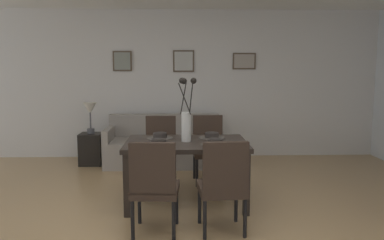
# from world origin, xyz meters

# --- Properties ---
(ground_plane) EXTENTS (9.00, 9.00, 0.00)m
(ground_plane) POSITION_xyz_m (0.00, 0.00, 0.00)
(ground_plane) COLOR tan
(back_wall_panel) EXTENTS (9.00, 0.10, 2.60)m
(back_wall_panel) POSITION_xyz_m (0.00, 3.25, 1.30)
(back_wall_panel) COLOR silver
(back_wall_panel) RESTS_ON ground
(dining_table) EXTENTS (1.40, 0.93, 0.74)m
(dining_table) POSITION_xyz_m (0.15, 0.77, 0.65)
(dining_table) COLOR black
(dining_table) RESTS_ON ground
(dining_chair_near_left) EXTENTS (0.47, 0.47, 0.92)m
(dining_chair_near_left) POSITION_xyz_m (-0.17, -0.10, 0.51)
(dining_chair_near_left) COLOR #33261E
(dining_chair_near_left) RESTS_ON ground
(dining_chair_near_right) EXTENTS (0.45, 0.45, 0.92)m
(dining_chair_near_right) POSITION_xyz_m (-0.20, 1.61, 0.51)
(dining_chair_near_right) COLOR #33261E
(dining_chair_near_right) RESTS_ON ground
(dining_chair_far_left) EXTENTS (0.47, 0.47, 0.92)m
(dining_chair_far_left) POSITION_xyz_m (0.48, -0.09, 0.51)
(dining_chair_far_left) COLOR #33261E
(dining_chair_far_left) RESTS_ON ground
(dining_chair_far_right) EXTENTS (0.46, 0.46, 0.92)m
(dining_chair_far_right) POSITION_xyz_m (0.48, 1.66, 0.51)
(dining_chair_far_right) COLOR #33261E
(dining_chair_far_right) RESTS_ON ground
(centerpiece_vase) EXTENTS (0.21, 0.23, 0.73)m
(centerpiece_vase) POSITION_xyz_m (0.15, 0.77, 1.02)
(centerpiece_vase) COLOR silver
(centerpiece_vase) RESTS_ON dining_table
(placemat_near_left) EXTENTS (0.32, 0.32, 0.01)m
(placemat_near_left) POSITION_xyz_m (-0.17, 0.56, 0.74)
(placemat_near_left) COLOR #4C4742
(placemat_near_left) RESTS_ON dining_table
(bowl_near_left) EXTENTS (0.17, 0.17, 0.07)m
(bowl_near_left) POSITION_xyz_m (-0.17, 0.56, 0.78)
(bowl_near_left) COLOR #2D2826
(bowl_near_left) RESTS_ON dining_table
(placemat_near_right) EXTENTS (0.32, 0.32, 0.01)m
(placemat_near_right) POSITION_xyz_m (-0.17, 0.98, 0.74)
(placemat_near_right) COLOR #4C4742
(placemat_near_right) RESTS_ON dining_table
(bowl_near_right) EXTENTS (0.17, 0.17, 0.07)m
(bowl_near_right) POSITION_xyz_m (-0.17, 0.98, 0.78)
(bowl_near_right) COLOR #2D2826
(bowl_near_right) RESTS_ON dining_table
(placemat_far_left) EXTENTS (0.32, 0.32, 0.01)m
(placemat_far_left) POSITION_xyz_m (0.46, 0.56, 0.74)
(placemat_far_left) COLOR #4C4742
(placemat_far_left) RESTS_ON dining_table
(bowl_far_left) EXTENTS (0.17, 0.17, 0.07)m
(bowl_far_left) POSITION_xyz_m (0.46, 0.56, 0.78)
(bowl_far_left) COLOR #2D2826
(bowl_far_left) RESTS_ON dining_table
(placemat_far_right) EXTENTS (0.32, 0.32, 0.01)m
(placemat_far_right) POSITION_xyz_m (0.46, 0.98, 0.74)
(placemat_far_right) COLOR #4C4742
(placemat_far_right) RESTS_ON dining_table
(bowl_far_right) EXTENTS (0.17, 0.17, 0.07)m
(bowl_far_right) POSITION_xyz_m (0.46, 0.98, 0.78)
(bowl_far_right) COLOR #2D2826
(bowl_far_right) RESTS_ON dining_table
(sofa) EXTENTS (1.88, 0.84, 0.80)m
(sofa) POSITION_xyz_m (-0.19, 2.66, 0.28)
(sofa) COLOR gray
(sofa) RESTS_ON ground
(side_table) EXTENTS (0.36, 0.36, 0.52)m
(side_table) POSITION_xyz_m (-1.39, 2.65, 0.26)
(side_table) COLOR black
(side_table) RESTS_ON ground
(table_lamp) EXTENTS (0.22, 0.22, 0.51)m
(table_lamp) POSITION_xyz_m (-1.39, 2.65, 0.89)
(table_lamp) COLOR #4C4C51
(table_lamp) RESTS_ON side_table
(framed_picture_left) EXTENTS (0.33, 0.03, 0.35)m
(framed_picture_left) POSITION_xyz_m (-0.93, 3.18, 1.71)
(framed_picture_left) COLOR #473828
(framed_picture_center) EXTENTS (0.37, 0.03, 0.38)m
(framed_picture_center) POSITION_xyz_m (0.15, 3.18, 1.71)
(framed_picture_center) COLOR #473828
(framed_picture_right) EXTENTS (0.41, 0.03, 0.29)m
(framed_picture_right) POSITION_xyz_m (1.22, 3.18, 1.71)
(framed_picture_right) COLOR #473828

